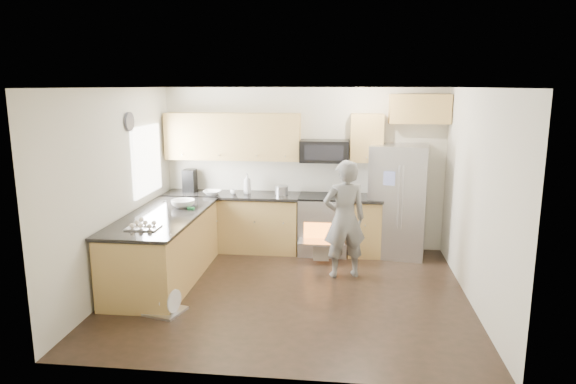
# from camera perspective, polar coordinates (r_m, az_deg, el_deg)

# --- Properties ---
(ground) EXTENTS (4.50, 4.50, 0.00)m
(ground) POSITION_cam_1_polar(r_m,az_deg,el_deg) (6.77, 0.17, -11.07)
(ground) COLOR black
(ground) RESTS_ON ground
(room_shell) EXTENTS (4.54, 4.04, 2.62)m
(room_shell) POSITION_cam_1_polar(r_m,az_deg,el_deg) (6.33, -0.13, 3.12)
(room_shell) COLOR beige
(room_shell) RESTS_ON ground
(back_cabinet_run) EXTENTS (4.45, 0.64, 2.50)m
(back_cabinet_run) POSITION_cam_1_polar(r_m,az_deg,el_deg) (8.22, -2.55, 0.07)
(back_cabinet_run) COLOR tan
(back_cabinet_run) RESTS_ON ground
(peninsula) EXTENTS (0.96, 2.36, 1.03)m
(peninsula) POSITION_cam_1_polar(r_m,az_deg,el_deg) (7.23, -13.60, -6.00)
(peninsula) COLOR tan
(peninsula) RESTS_ON ground
(stove_range) EXTENTS (0.76, 0.97, 1.79)m
(stove_range) POSITION_cam_1_polar(r_m,az_deg,el_deg) (8.14, 3.94, -2.14)
(stove_range) COLOR #B7B7BC
(stove_range) RESTS_ON ground
(refrigerator) EXTENTS (0.96, 0.80, 1.75)m
(refrigerator) POSITION_cam_1_polar(r_m,az_deg,el_deg) (8.14, 12.08, -0.96)
(refrigerator) COLOR #B7B7BC
(refrigerator) RESTS_ON ground
(person) EXTENTS (0.69, 0.55, 1.65)m
(person) POSITION_cam_1_polar(r_m,az_deg,el_deg) (7.10, 6.29, -3.02)
(person) COLOR slate
(person) RESTS_ON ground
(dish_rack) EXTENTS (0.57, 0.50, 0.30)m
(dish_rack) POSITION_cam_1_polar(r_m,az_deg,el_deg) (6.37, -13.81, -12.14)
(dish_rack) COLOR #B7B7BC
(dish_rack) RESTS_ON ground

